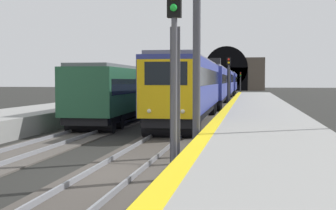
{
  "coord_description": "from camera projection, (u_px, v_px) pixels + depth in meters",
  "views": [
    {
      "loc": [
        -12.77,
        -3.9,
        2.82
      ],
      "look_at": [
        13.88,
        0.91,
        1.32
      ],
      "focal_mm": 48.47,
      "sensor_mm": 36.0,
      "label": 1
    }
  ],
  "objects": [
    {
      "name": "overhead_signal_gantry",
      "position": [
        81.0,
        3.0,
        16.9
      ],
      "size": [
        0.7,
        8.96,
        7.53
      ],
      "color": "#3F3F47",
      "rests_on": "ground_plane"
    },
    {
      "name": "railway_signal_far",
      "position": [
        240.0,
        80.0,
        99.97
      ],
      "size": [
        0.39,
        0.38,
        4.57
      ],
      "rotation": [
        0.0,
        0.0,
        3.14
      ],
      "color": "#38383D",
      "rests_on": "ground_plane"
    },
    {
      "name": "platform_right_edge_strip",
      "position": [
        198.0,
        144.0,
        12.9
      ],
      "size": [
        112.0,
        0.5,
        0.01
      ],
      "primitive_type": "cube",
      "color": "yellow",
      "rests_on": "platform_right"
    },
    {
      "name": "platform_right",
      "position": [
        272.0,
        164.0,
        12.56
      ],
      "size": [
        112.0,
        4.64,
        1.0
      ],
      "primitive_type": "cube",
      "color": "gray",
      "rests_on": "ground_plane"
    },
    {
      "name": "train_main_approaching",
      "position": [
        218.0,
        83.0,
        57.17
      ],
      "size": [
        74.14,
        3.11,
        5.11
      ],
      "rotation": [
        0.0,
        0.0,
        3.16
      ],
      "color": "navy",
      "rests_on": "ground_plane"
    },
    {
      "name": "railway_signal_near",
      "position": [
        174.0,
        61.0,
        12.35
      ],
      "size": [
        0.39,
        0.38,
        5.56
      ],
      "rotation": [
        0.0,
        0.0,
        3.14
      ],
      "color": "#4C4C54",
      "rests_on": "ground_plane"
    },
    {
      "name": "tunnel_portal",
      "position": [
        226.0,
        74.0,
        122.6
      ],
      "size": [
        2.98,
        20.35,
        11.87
      ],
      "color": "#51473D",
      "rests_on": "ground_plane"
    },
    {
      "name": "train_adjacent_platform",
      "position": [
        172.0,
        86.0,
        50.37
      ],
      "size": [
        56.49,
        3.39,
        4.6
      ],
      "rotation": [
        0.0,
        0.0,
        0.03
      ],
      "color": "#235638",
      "rests_on": "ground_plane"
    },
    {
      "name": "track_main_line",
      "position": [
        115.0,
        174.0,
        13.39
      ],
      "size": [
        160.0,
        2.63,
        0.21
      ],
      "color": "#423D38",
      "rests_on": "ground_plane"
    },
    {
      "name": "railway_signal_mid",
      "position": [
        229.0,
        79.0,
        44.01
      ],
      "size": [
        0.39,
        0.38,
        5.0
      ],
      "rotation": [
        0.0,
        0.0,
        3.14
      ],
      "color": "#38383D",
      "rests_on": "ground_plane"
    },
    {
      "name": "ground_plane",
      "position": [
        115.0,
        175.0,
        13.39
      ],
      "size": [
        320.0,
        320.0,
        0.0
      ],
      "primitive_type": "plane",
      "color": "black"
    }
  ]
}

